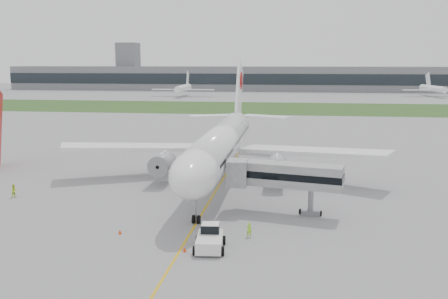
# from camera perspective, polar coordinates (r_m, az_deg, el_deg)

# --- Properties ---
(ground) EXTENTS (600.00, 600.00, 0.00)m
(ground) POSITION_cam_1_polar(r_m,az_deg,el_deg) (68.36, -0.78, -4.47)
(ground) COLOR #97979A
(ground) RESTS_ON ground
(apron_markings) EXTENTS (70.00, 70.00, 0.04)m
(apron_markings) POSITION_cam_1_polar(r_m,az_deg,el_deg) (63.59, -1.46, -5.59)
(apron_markings) COLOR gold
(apron_markings) RESTS_ON ground
(grass_strip) EXTENTS (600.00, 50.00, 0.02)m
(grass_strip) POSITION_cam_1_polar(r_m,az_deg,el_deg) (186.47, 4.78, 4.77)
(grass_strip) COLOR #264A1C
(grass_strip) RESTS_ON ground
(terminal_building) EXTENTS (320.00, 22.30, 14.00)m
(terminal_building) POSITION_cam_1_polar(r_m,az_deg,el_deg) (295.63, 5.98, 8.06)
(terminal_building) COLOR gray
(terminal_building) RESTS_ON ground
(control_tower) EXTENTS (12.00, 12.00, 56.00)m
(control_tower) POSITION_cam_1_polar(r_m,az_deg,el_deg) (314.23, -10.78, 6.78)
(control_tower) COLOR gray
(control_tower) RESTS_ON ground
(airliner) EXTENTS (48.13, 53.95, 17.88)m
(airliner) POSITION_cam_1_polar(r_m,az_deg,el_deg) (71.91, -0.21, 0.87)
(airliner) COLOR white
(airliner) RESTS_ON ground
(pushback_tug) EXTENTS (3.14, 4.36, 2.13)m
(pushback_tug) POSITION_cam_1_polar(r_m,az_deg,el_deg) (46.96, -1.63, -10.10)
(pushback_tug) COLOR white
(pushback_tug) RESTS_ON ground
(jet_bridge) EXTENTS (13.20, 5.29, 6.02)m
(jet_bridge) POSITION_cam_1_polar(r_m,az_deg,el_deg) (56.71, 6.47, -2.95)
(jet_bridge) COLOR #B3B3B6
(jet_bridge) RESTS_ON ground
(safety_cone_left) EXTENTS (0.36, 0.36, 0.49)m
(safety_cone_left) POSITION_cam_1_polar(r_m,az_deg,el_deg) (51.87, -11.81, -9.19)
(safety_cone_left) COLOR #EB400C
(safety_cone_left) RESTS_ON ground
(safety_cone_right) EXTENTS (0.36, 0.36, 0.49)m
(safety_cone_right) POSITION_cam_1_polar(r_m,az_deg,el_deg) (46.53, -4.52, -11.29)
(safety_cone_right) COLOR #EB400C
(safety_cone_right) RESTS_ON ground
(ground_crew_near) EXTENTS (0.61, 0.46, 1.50)m
(ground_crew_near) POSITION_cam_1_polar(r_m,az_deg,el_deg) (49.91, 2.89, -9.15)
(ground_crew_near) COLOR #A1F428
(ground_crew_near) RESTS_ON ground
(ground_crew_far) EXTENTS (1.01, 1.07, 1.74)m
(ground_crew_far) POSITION_cam_1_polar(r_m,az_deg,el_deg) (69.07, -22.84, -4.38)
(ground_crew_far) COLOR #D1F428
(ground_crew_far) RESTS_ON ground
(distant_aircraft_left) EXTENTS (31.22, 27.68, 11.74)m
(distant_aircraft_left) POSITION_cam_1_polar(r_m,az_deg,el_deg) (245.84, -4.67, 6.05)
(distant_aircraft_left) COLOR white
(distant_aircraft_left) RESTS_ON ground
(distant_aircraft_right) EXTENTS (32.72, 29.86, 11.14)m
(distant_aircraft_right) POSITION_cam_1_polar(r_m,az_deg,el_deg) (265.29, 22.71, 5.60)
(distant_aircraft_right) COLOR white
(distant_aircraft_right) RESTS_ON ground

